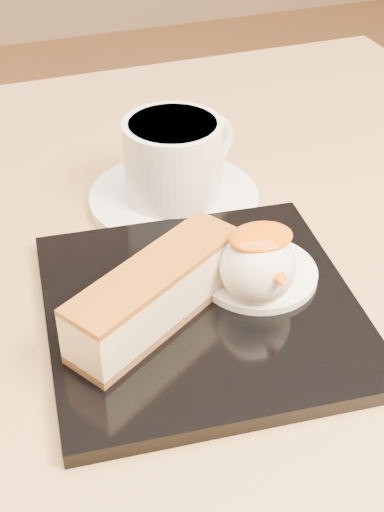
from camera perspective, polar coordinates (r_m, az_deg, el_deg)
name	(u,v)px	position (r m, az deg, el deg)	size (l,w,h in m)	color
table	(184,398)	(0.67, -0.62, -11.27)	(0.80, 0.80, 0.72)	black
dessert_plate	(201,309)	(0.51, 0.75, -4.28)	(0.22, 0.22, 0.01)	black
cheesecake	(156,293)	(0.48, -2.91, -3.00)	(0.14, 0.11, 0.05)	brown
cream_smear	(257,273)	(0.54, 5.23, -1.35)	(0.09, 0.09, 0.01)	white
ice_cream_scoop	(257,266)	(0.50, 5.26, -0.81)	(0.05, 0.05, 0.05)	white
mango_sauce	(261,237)	(0.49, 5.53, 1.53)	(0.05, 0.04, 0.01)	#E75F07
mint_sprig	(209,258)	(0.54, 1.36, -0.13)	(0.03, 0.02, 0.00)	green
saucer	(174,199)	(0.64, -1.46, 4.62)	(0.15, 0.15, 0.01)	white
coffee_cup	(175,157)	(0.62, -1.36, 7.91)	(0.11, 0.09, 0.07)	white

